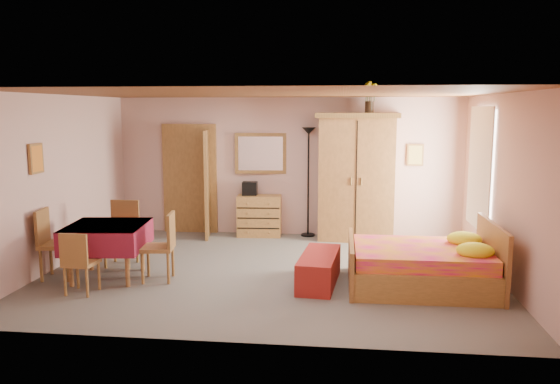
# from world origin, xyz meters

# --- Properties ---
(floor) EXTENTS (6.50, 6.50, 0.00)m
(floor) POSITION_xyz_m (0.00, 0.00, 0.00)
(floor) COLOR slate
(floor) RESTS_ON ground
(ceiling) EXTENTS (6.50, 6.50, 0.00)m
(ceiling) POSITION_xyz_m (0.00, 0.00, 2.60)
(ceiling) COLOR brown
(ceiling) RESTS_ON wall_back
(wall_back) EXTENTS (6.50, 0.10, 2.60)m
(wall_back) POSITION_xyz_m (0.00, 2.50, 1.30)
(wall_back) COLOR #C4998E
(wall_back) RESTS_ON floor
(wall_front) EXTENTS (6.50, 0.10, 2.60)m
(wall_front) POSITION_xyz_m (0.00, -2.50, 1.30)
(wall_front) COLOR #C4998E
(wall_front) RESTS_ON floor
(wall_left) EXTENTS (0.10, 5.00, 2.60)m
(wall_left) POSITION_xyz_m (-3.25, 0.00, 1.30)
(wall_left) COLOR #C4998E
(wall_left) RESTS_ON floor
(wall_right) EXTENTS (0.10, 5.00, 2.60)m
(wall_right) POSITION_xyz_m (3.25, 0.00, 1.30)
(wall_right) COLOR #C4998E
(wall_right) RESTS_ON floor
(doorway) EXTENTS (1.06, 0.12, 2.15)m
(doorway) POSITION_xyz_m (-1.90, 2.47, 1.02)
(doorway) COLOR #9E6B35
(doorway) RESTS_ON floor
(window) EXTENTS (0.08, 1.40, 1.95)m
(window) POSITION_xyz_m (3.21, 1.20, 1.45)
(window) COLOR white
(window) RESTS_ON wall_right
(picture_left) EXTENTS (0.04, 0.32, 0.42)m
(picture_left) POSITION_xyz_m (-3.22, -0.60, 1.70)
(picture_left) COLOR orange
(picture_left) RESTS_ON wall_left
(picture_back) EXTENTS (0.30, 0.04, 0.40)m
(picture_back) POSITION_xyz_m (2.35, 2.47, 1.55)
(picture_back) COLOR #D8BF59
(picture_back) RESTS_ON wall_back
(chest_of_drawers) EXTENTS (0.84, 0.46, 0.77)m
(chest_of_drawers) POSITION_xyz_m (-0.52, 2.27, 0.39)
(chest_of_drawers) COLOR #AC773A
(chest_of_drawers) RESTS_ON floor
(wall_mirror) EXTENTS (0.98, 0.13, 0.77)m
(wall_mirror) POSITION_xyz_m (-0.52, 2.48, 1.55)
(wall_mirror) COLOR white
(wall_mirror) RESTS_ON wall_back
(stereo) EXTENTS (0.28, 0.21, 0.25)m
(stereo) POSITION_xyz_m (-0.70, 2.31, 0.90)
(stereo) COLOR black
(stereo) RESTS_ON chest_of_drawers
(floor_lamp) EXTENTS (0.28, 0.28, 2.05)m
(floor_lamp) POSITION_xyz_m (0.40, 2.38, 1.02)
(floor_lamp) COLOR black
(floor_lamp) RESTS_ON floor
(wardrobe) EXTENTS (1.52, 0.84, 2.32)m
(wardrobe) POSITION_xyz_m (1.29, 2.21, 1.16)
(wardrobe) COLOR #A46C37
(wardrobe) RESTS_ON floor
(sunflower_vase) EXTENTS (0.24, 0.24, 0.56)m
(sunflower_vase) POSITION_xyz_m (1.49, 2.24, 2.60)
(sunflower_vase) COLOR yellow
(sunflower_vase) RESTS_ON wardrobe
(bed) EXTENTS (1.95, 1.53, 0.90)m
(bed) POSITION_xyz_m (2.09, -0.45, 0.45)
(bed) COLOR #DF156B
(bed) RESTS_ON floor
(bench) EXTENTS (0.58, 1.29, 0.42)m
(bench) POSITION_xyz_m (0.73, -0.48, 0.21)
(bench) COLOR maroon
(bench) RESTS_ON floor
(dining_table) EXTENTS (1.16, 1.16, 0.78)m
(dining_table) POSITION_xyz_m (-2.26, -0.56, 0.39)
(dining_table) COLOR maroon
(dining_table) RESTS_ON floor
(chair_south) EXTENTS (0.40, 0.40, 0.83)m
(chair_south) POSITION_xyz_m (-2.33, -1.21, 0.42)
(chair_south) COLOR #A67138
(chair_south) RESTS_ON floor
(chair_north) EXTENTS (0.45, 0.45, 0.99)m
(chair_north) POSITION_xyz_m (-2.33, 0.07, 0.49)
(chair_north) COLOR #A57838
(chair_north) RESTS_ON floor
(chair_west) EXTENTS (0.51, 0.51, 1.00)m
(chair_west) POSITION_xyz_m (-2.95, -0.64, 0.50)
(chair_west) COLOR #9D6C35
(chair_west) RESTS_ON floor
(chair_east) EXTENTS (0.49, 0.49, 0.96)m
(chair_east) POSITION_xyz_m (-1.52, -0.58, 0.48)
(chair_east) COLOR #9D6935
(chair_east) RESTS_ON floor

